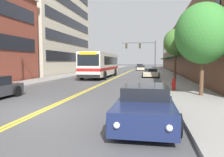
{
  "coord_description": "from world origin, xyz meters",
  "views": [
    {
      "loc": [
        4.44,
        -8.23,
        2.04
      ],
      "look_at": [
        0.17,
        15.61,
        0.16
      ],
      "focal_mm": 35.0,
      "sensor_mm": 36.0,
      "label": 1
    }
  ],
  "objects_px": {
    "car_navy_parked_right_foreground": "(145,104)",
    "street_tree_right_mid": "(176,42)",
    "car_charcoal_moving_second": "(140,66)",
    "fire_hydrant": "(174,84)",
    "city_bus": "(101,64)",
    "car_beige_parked_right_mid": "(151,73)",
    "traffic_signal_mast": "(143,50)",
    "car_champagne_moving_lead": "(141,68)",
    "car_slate_blue_parked_left_mid": "(103,69)",
    "street_tree_right_near": "(203,34)"
  },
  "relations": [
    {
      "from": "street_tree_right_near",
      "to": "car_champagne_moving_lead",
      "type": "bearing_deg",
      "value": 97.6
    },
    {
      "from": "car_beige_parked_right_mid",
      "to": "car_champagne_moving_lead",
      "type": "bearing_deg",
      "value": 95.87
    },
    {
      "from": "street_tree_right_mid",
      "to": "fire_hydrant",
      "type": "xyz_separation_m",
      "value": [
        -1.03,
        -9.26,
        -3.53
      ]
    },
    {
      "from": "city_bus",
      "to": "fire_hydrant",
      "type": "distance_m",
      "value": 15.15
    },
    {
      "from": "fire_hydrant",
      "to": "street_tree_right_mid",
      "type": "bearing_deg",
      "value": 83.63
    },
    {
      "from": "car_beige_parked_right_mid",
      "to": "traffic_signal_mast",
      "type": "bearing_deg",
      "value": 96.48
    },
    {
      "from": "city_bus",
      "to": "car_slate_blue_parked_left_mid",
      "type": "bearing_deg",
      "value": 101.37
    },
    {
      "from": "car_beige_parked_right_mid",
      "to": "car_champagne_moving_lead",
      "type": "height_order",
      "value": "car_champagne_moving_lead"
    },
    {
      "from": "city_bus",
      "to": "car_charcoal_moving_second",
      "type": "relative_size",
      "value": 2.46
    },
    {
      "from": "city_bus",
      "to": "traffic_signal_mast",
      "type": "xyz_separation_m",
      "value": [
        4.82,
        15.06,
        2.58
      ]
    },
    {
      "from": "car_slate_blue_parked_left_mid",
      "to": "traffic_signal_mast",
      "type": "xyz_separation_m",
      "value": [
        7.2,
        3.24,
        3.69
      ]
    },
    {
      "from": "car_beige_parked_right_mid",
      "to": "fire_hydrant",
      "type": "relative_size",
      "value": 5.16
    },
    {
      "from": "car_slate_blue_parked_left_mid",
      "to": "fire_hydrant",
      "type": "relative_size",
      "value": 5.91
    },
    {
      "from": "car_beige_parked_right_mid",
      "to": "street_tree_right_near",
      "type": "xyz_separation_m",
      "value": [
        2.82,
        -16.3,
        3.03
      ]
    },
    {
      "from": "car_beige_parked_right_mid",
      "to": "street_tree_right_near",
      "type": "distance_m",
      "value": 16.82
    },
    {
      "from": "car_champagne_moving_lead",
      "to": "car_navy_parked_right_foreground",
      "type": "bearing_deg",
      "value": -87.32
    },
    {
      "from": "car_champagne_moving_lead",
      "to": "street_tree_right_mid",
      "type": "height_order",
      "value": "street_tree_right_mid"
    },
    {
      "from": "traffic_signal_mast",
      "to": "street_tree_right_near",
      "type": "relative_size",
      "value": 1.3
    },
    {
      "from": "car_slate_blue_parked_left_mid",
      "to": "street_tree_right_mid",
      "type": "relative_size",
      "value": 0.89
    },
    {
      "from": "car_beige_parked_right_mid",
      "to": "street_tree_right_mid",
      "type": "distance_m",
      "value": 6.6
    },
    {
      "from": "car_navy_parked_right_foreground",
      "to": "car_slate_blue_parked_left_mid",
      "type": "bearing_deg",
      "value": 104.95
    },
    {
      "from": "car_charcoal_moving_second",
      "to": "fire_hydrant",
      "type": "xyz_separation_m",
      "value": [
        4.72,
        -49.46,
        -0.07
      ]
    },
    {
      "from": "car_beige_parked_right_mid",
      "to": "street_tree_right_mid",
      "type": "bearing_deg",
      "value": -62.68
    },
    {
      "from": "car_champagne_moving_lead",
      "to": "city_bus",
      "type": "bearing_deg",
      "value": -100.68
    },
    {
      "from": "car_beige_parked_right_mid",
      "to": "fire_hydrant",
      "type": "bearing_deg",
      "value": -83.87
    },
    {
      "from": "city_bus",
      "to": "street_tree_right_mid",
      "type": "relative_size",
      "value": 2.25
    },
    {
      "from": "car_navy_parked_right_foreground",
      "to": "traffic_signal_mast",
      "type": "xyz_separation_m",
      "value": [
        -1.4,
        35.42,
        3.74
      ]
    },
    {
      "from": "car_navy_parked_right_foreground",
      "to": "street_tree_right_mid",
      "type": "bearing_deg",
      "value": 80.77
    },
    {
      "from": "street_tree_right_near",
      "to": "city_bus",
      "type": "bearing_deg",
      "value": 121.59
    },
    {
      "from": "car_navy_parked_right_foreground",
      "to": "city_bus",
      "type": "bearing_deg",
      "value": 106.98
    },
    {
      "from": "city_bus",
      "to": "car_slate_blue_parked_left_mid",
      "type": "xyz_separation_m",
      "value": [
        -2.38,
        11.82,
        -1.11
      ]
    },
    {
      "from": "car_navy_parked_right_foreground",
      "to": "traffic_signal_mast",
      "type": "bearing_deg",
      "value": 92.26
    },
    {
      "from": "city_bus",
      "to": "car_beige_parked_right_mid",
      "type": "height_order",
      "value": "city_bus"
    },
    {
      "from": "car_beige_parked_right_mid",
      "to": "car_charcoal_moving_second",
      "type": "xyz_separation_m",
      "value": [
        -3.19,
        35.23,
        0.07
      ]
    },
    {
      "from": "fire_hydrant",
      "to": "city_bus",
      "type": "bearing_deg",
      "value": 121.56
    },
    {
      "from": "car_charcoal_moving_second",
      "to": "fire_hydrant",
      "type": "bearing_deg",
      "value": -84.55
    },
    {
      "from": "traffic_signal_mast",
      "to": "car_charcoal_moving_second",
      "type": "bearing_deg",
      "value": 94.35
    },
    {
      "from": "street_tree_right_near",
      "to": "fire_hydrant",
      "type": "relative_size",
      "value": 6.35
    },
    {
      "from": "car_slate_blue_parked_left_mid",
      "to": "car_beige_parked_right_mid",
      "type": "xyz_separation_m",
      "value": [
        8.75,
        -10.47,
        -0.09
      ]
    },
    {
      "from": "traffic_signal_mast",
      "to": "street_tree_right_near",
      "type": "distance_m",
      "value": 30.34
    },
    {
      "from": "street_tree_right_mid",
      "to": "car_champagne_moving_lead",
      "type": "bearing_deg",
      "value": 100.31
    },
    {
      "from": "car_charcoal_moving_second",
      "to": "car_champagne_moving_lead",
      "type": "bearing_deg",
      "value": -85.85
    },
    {
      "from": "car_charcoal_moving_second",
      "to": "street_tree_right_near",
      "type": "distance_m",
      "value": 51.97
    },
    {
      "from": "car_navy_parked_right_foreground",
      "to": "car_champagne_moving_lead",
      "type": "height_order",
      "value": "car_navy_parked_right_foreground"
    },
    {
      "from": "city_bus",
      "to": "car_beige_parked_right_mid",
      "type": "xyz_separation_m",
      "value": [
        6.38,
        1.35,
        -1.2
      ]
    },
    {
      "from": "car_beige_parked_right_mid",
      "to": "traffic_signal_mast",
      "type": "relative_size",
      "value": 0.63
    },
    {
      "from": "city_bus",
      "to": "street_tree_right_mid",
      "type": "bearing_deg",
      "value": -21.98
    },
    {
      "from": "car_slate_blue_parked_left_mid",
      "to": "car_beige_parked_right_mid",
      "type": "relative_size",
      "value": 1.14
    },
    {
      "from": "car_slate_blue_parked_left_mid",
      "to": "city_bus",
      "type": "bearing_deg",
      "value": -78.63
    },
    {
      "from": "city_bus",
      "to": "street_tree_right_near",
      "type": "distance_m",
      "value": 17.65
    }
  ]
}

